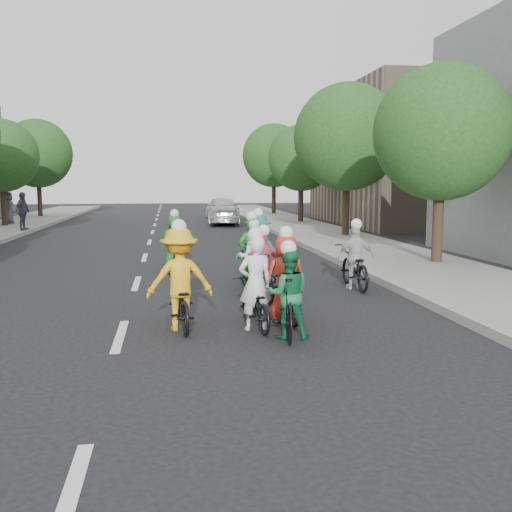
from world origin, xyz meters
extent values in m
plane|color=black|center=(0.00, 0.00, 0.00)|extent=(120.00, 120.00, 0.00)
cube|color=gray|center=(8.00, 10.00, 0.07)|extent=(4.00, 80.00, 0.15)
cube|color=#999993|center=(6.05, 10.00, 0.09)|extent=(0.18, 80.00, 0.18)
cube|color=gray|center=(16.00, 24.00, 4.00)|extent=(10.00, 14.00, 8.00)
cylinder|color=black|center=(-8.20, 24.00, 1.14)|extent=(0.32, 0.32, 2.27)
sphere|color=#254617|center=(-8.20, 24.00, 3.97)|extent=(4.00, 4.00, 4.00)
cylinder|color=black|center=(-8.20, 33.00, 1.24)|extent=(0.32, 0.32, 2.48)
sphere|color=#254617|center=(-8.20, 33.00, 4.53)|extent=(4.80, 4.80, 4.80)
cylinder|color=black|center=(8.80, 6.60, 1.14)|extent=(0.32, 0.32, 2.27)
sphere|color=#254617|center=(8.80, 6.60, 3.97)|extent=(4.00, 4.00, 4.00)
cylinder|color=black|center=(8.80, 15.60, 1.24)|extent=(0.32, 0.32, 2.48)
sphere|color=#254617|center=(8.80, 15.60, 4.53)|extent=(4.80, 4.80, 4.80)
cylinder|color=black|center=(8.80, 24.60, 1.14)|extent=(0.32, 0.32, 2.27)
sphere|color=#254617|center=(8.80, 24.60, 3.97)|extent=(4.00, 4.00, 4.00)
cylinder|color=black|center=(8.80, 33.60, 1.24)|extent=(0.32, 0.32, 2.48)
sphere|color=#254617|center=(8.80, 33.60, 4.53)|extent=(4.80, 4.80, 4.80)
imported|color=black|center=(2.28, 0.20, 0.42)|extent=(0.77, 1.66, 0.84)
imported|color=white|center=(2.28, 0.10, 0.81)|extent=(0.64, 0.46, 1.62)
sphere|color=white|center=(2.28, 0.10, 1.64)|extent=(0.26, 0.26, 0.26)
imported|color=black|center=(2.72, -0.43, 0.52)|extent=(0.69, 1.76, 1.03)
imported|color=#186E3E|center=(2.72, -0.53, 0.73)|extent=(0.77, 0.63, 1.46)
sphere|color=white|center=(2.72, -0.53, 1.48)|extent=(0.26, 0.26, 0.26)
imported|color=black|center=(1.00, 0.40, 0.47)|extent=(0.81, 1.84, 0.94)
imported|color=yellow|center=(1.00, 0.30, 0.88)|extent=(1.20, 0.77, 1.76)
sphere|color=white|center=(1.00, 0.30, 1.78)|extent=(0.26, 0.26, 0.26)
imported|color=black|center=(2.81, 2.53, 0.52)|extent=(0.62, 1.76, 1.04)
imported|color=#EB536C|center=(2.81, 2.43, 0.75)|extent=(0.90, 0.43, 1.50)
sphere|color=white|center=(2.81, 2.43, 1.52)|extent=(0.26, 0.26, 0.26)
imported|color=black|center=(2.92, 0.69, 0.43)|extent=(0.74, 1.70, 0.86)
imported|color=red|center=(2.92, 0.59, 0.80)|extent=(0.83, 0.59, 1.60)
sphere|color=white|center=(2.92, 0.59, 1.62)|extent=(0.26, 0.26, 0.26)
imported|color=black|center=(2.76, 3.93, 0.55)|extent=(0.59, 1.86, 1.11)
imported|color=#278925|center=(2.76, 3.83, 0.85)|extent=(0.63, 0.43, 1.70)
sphere|color=white|center=(2.76, 3.83, 1.72)|extent=(0.26, 0.26, 0.26)
imported|color=black|center=(2.79, 3.84, 0.41)|extent=(0.73, 1.61, 0.82)
imported|color=white|center=(2.79, 3.74, 0.77)|extent=(0.81, 0.67, 1.53)
sphere|color=white|center=(2.79, 3.74, 1.55)|extent=(0.26, 0.26, 0.26)
imported|color=black|center=(3.03, 4.67, 0.57)|extent=(0.87, 1.97, 1.14)
imported|color=#236B65|center=(3.03, 4.57, 0.87)|extent=(1.22, 0.84, 1.74)
sphere|color=white|center=(3.03, 4.57, 1.76)|extent=(0.26, 0.26, 0.26)
imported|color=black|center=(5.20, 3.56, 0.51)|extent=(0.71, 1.96, 1.02)
imported|color=silver|center=(5.20, 3.46, 0.77)|extent=(0.90, 0.39, 1.53)
sphere|color=white|center=(5.20, 3.46, 1.55)|extent=(0.26, 0.26, 0.26)
imported|color=black|center=(1.00, 7.57, 0.48)|extent=(0.56, 1.62, 0.96)
imported|color=#1A7727|center=(1.00, 7.47, 0.80)|extent=(0.81, 0.56, 1.60)
sphere|color=white|center=(1.00, 7.47, 1.62)|extent=(0.26, 0.26, 0.26)
imported|color=silver|center=(4.14, 24.57, 0.66)|extent=(2.36, 4.75, 1.33)
imported|color=silver|center=(4.45, 29.89, 0.79)|extent=(2.06, 4.71, 1.58)
imported|color=#555563|center=(-6.30, 20.14, 1.10)|extent=(0.75, 1.20, 1.91)
imported|color=#494B55|center=(-8.28, 25.16, 1.07)|extent=(0.74, 0.99, 1.84)
camera|label=1|loc=(0.84, -9.42, 2.53)|focal=40.00mm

